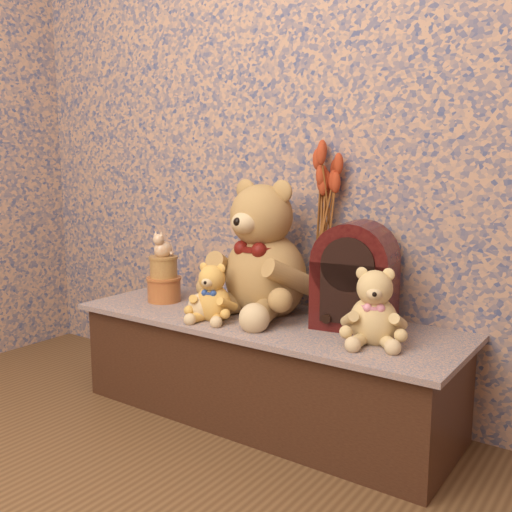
{
  "coord_description": "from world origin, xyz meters",
  "views": [
    {
      "loc": [
        1.17,
        -0.46,
        0.95
      ],
      "look_at": [
        0.0,
        1.2,
        0.62
      ],
      "focal_mm": 40.37,
      "sensor_mm": 36.0,
      "label": 1
    }
  ],
  "objects_px": {
    "teddy_medium": "(213,289)",
    "cat_figurine": "(163,244)",
    "ceramic_vase": "(328,286)",
    "biscuit_tin_lower": "(164,289)",
    "teddy_large": "(265,242)",
    "teddy_small": "(374,302)",
    "cathedral_radio": "(355,275)"
  },
  "relations": [
    {
      "from": "teddy_medium",
      "to": "cat_figurine",
      "type": "distance_m",
      "value": 0.38
    },
    {
      "from": "ceramic_vase",
      "to": "biscuit_tin_lower",
      "type": "relative_size",
      "value": 1.56
    },
    {
      "from": "teddy_large",
      "to": "teddy_small",
      "type": "height_order",
      "value": "teddy_large"
    },
    {
      "from": "teddy_small",
      "to": "biscuit_tin_lower",
      "type": "xyz_separation_m",
      "value": [
        -0.94,
        0.02,
        -0.08
      ]
    },
    {
      "from": "biscuit_tin_lower",
      "to": "teddy_medium",
      "type": "bearing_deg",
      "value": -15.95
    },
    {
      "from": "biscuit_tin_lower",
      "to": "cathedral_radio",
      "type": "bearing_deg",
      "value": 7.55
    },
    {
      "from": "teddy_medium",
      "to": "teddy_small",
      "type": "xyz_separation_m",
      "value": [
        0.59,
        0.08,
        0.02
      ]
    },
    {
      "from": "teddy_medium",
      "to": "ceramic_vase",
      "type": "distance_m",
      "value": 0.44
    },
    {
      "from": "cathedral_radio",
      "to": "cat_figurine",
      "type": "bearing_deg",
      "value": 178.41
    },
    {
      "from": "ceramic_vase",
      "to": "biscuit_tin_lower",
      "type": "xyz_separation_m",
      "value": [
        -0.65,
        -0.21,
        -0.06
      ]
    },
    {
      "from": "cathedral_radio",
      "to": "ceramic_vase",
      "type": "distance_m",
      "value": 0.21
    },
    {
      "from": "cathedral_radio",
      "to": "teddy_small",
      "type": "bearing_deg",
      "value": -53.7
    },
    {
      "from": "teddy_small",
      "to": "biscuit_tin_lower",
      "type": "relative_size",
      "value": 1.93
    },
    {
      "from": "teddy_large",
      "to": "cathedral_radio",
      "type": "height_order",
      "value": "teddy_large"
    },
    {
      "from": "teddy_large",
      "to": "teddy_small",
      "type": "bearing_deg",
      "value": -9.51
    },
    {
      "from": "cathedral_radio",
      "to": "ceramic_vase",
      "type": "relative_size",
      "value": 1.75
    },
    {
      "from": "teddy_large",
      "to": "cat_figurine",
      "type": "distance_m",
      "value": 0.45
    },
    {
      "from": "teddy_medium",
      "to": "cathedral_radio",
      "type": "relative_size",
      "value": 0.61
    },
    {
      "from": "cathedral_radio",
      "to": "cat_figurine",
      "type": "relative_size",
      "value": 3.36
    },
    {
      "from": "ceramic_vase",
      "to": "cat_figurine",
      "type": "height_order",
      "value": "cat_figurine"
    },
    {
      "from": "teddy_medium",
      "to": "cat_figurine",
      "type": "height_order",
      "value": "cat_figurine"
    },
    {
      "from": "teddy_large",
      "to": "ceramic_vase",
      "type": "height_order",
      "value": "teddy_large"
    },
    {
      "from": "cathedral_radio",
      "to": "biscuit_tin_lower",
      "type": "bearing_deg",
      "value": 178.41
    },
    {
      "from": "teddy_medium",
      "to": "biscuit_tin_lower",
      "type": "xyz_separation_m",
      "value": [
        -0.34,
        0.1,
        -0.06
      ]
    },
    {
      "from": "teddy_small",
      "to": "biscuit_tin_lower",
      "type": "distance_m",
      "value": 0.94
    },
    {
      "from": "ceramic_vase",
      "to": "cat_figurine",
      "type": "bearing_deg",
      "value": -161.69
    },
    {
      "from": "teddy_small",
      "to": "biscuit_tin_lower",
      "type": "bearing_deg",
      "value": 156.22
    },
    {
      "from": "teddy_large",
      "to": "biscuit_tin_lower",
      "type": "bearing_deg",
      "value": -164.08
    },
    {
      "from": "cathedral_radio",
      "to": "cat_figurine",
      "type": "height_order",
      "value": "cathedral_radio"
    },
    {
      "from": "biscuit_tin_lower",
      "to": "cat_figurine",
      "type": "height_order",
      "value": "cat_figurine"
    },
    {
      "from": "cat_figurine",
      "to": "teddy_large",
      "type": "bearing_deg",
      "value": 6.86
    },
    {
      "from": "teddy_large",
      "to": "cathedral_radio",
      "type": "relative_size",
      "value": 1.47
    }
  ]
}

